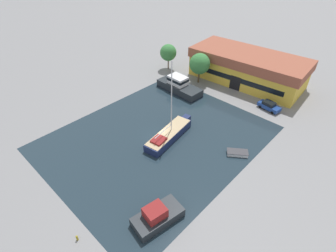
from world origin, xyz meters
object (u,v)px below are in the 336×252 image
quay_tree_by_water (168,53)px  small_dinghy (237,153)px  sailboat_moored (169,134)px  warehouse_building (247,67)px  motor_cruiser (179,86)px  cabin_boat (157,216)px  quay_tree_near_building (200,64)px  parked_car (269,106)px

quay_tree_by_water → small_dinghy: quay_tree_by_water is taller
quay_tree_by_water → sailboat_moored: (18.80, -19.58, -3.38)m
warehouse_building → quay_tree_by_water: bearing=-161.1°
motor_cruiser → cabin_boat: 31.73m
warehouse_building → quay_tree_by_water: 18.87m
sailboat_moored → quay_tree_by_water: bearing=125.2°
warehouse_building → cabin_boat: bearing=-78.5°
quay_tree_near_building → sailboat_moored: sailboat_moored is taller
warehouse_building → parked_car: bearing=-42.4°
small_dinghy → motor_cruiser: bearing=30.1°
quay_tree_near_building → sailboat_moored: (8.83, -19.05, -3.70)m
sailboat_moored → small_dinghy: 11.31m
quay_tree_by_water → motor_cruiser: 11.84m
cabin_boat → sailboat_moored: bearing=138.0°
quay_tree_by_water → small_dinghy: 33.17m
small_dinghy → cabin_boat: size_ratio=0.53×
warehouse_building → quay_tree_by_water: (-17.33, -7.43, 0.86)m
motor_cruiser → small_dinghy: bearing=-111.5°
quay_tree_near_building → parked_car: (16.84, 0.53, -3.67)m
quay_tree_near_building → cabin_boat: size_ratio=1.04×
parked_car → motor_cruiser: size_ratio=0.43×
warehouse_building → small_dinghy: (11.89, -22.64, -3.00)m
warehouse_building → sailboat_moored: sailboat_moored is taller
warehouse_building → sailboat_moored: size_ratio=1.91×
quay_tree_near_building → warehouse_building: bearing=47.2°
warehouse_building → quay_tree_near_building: 10.90m
sailboat_moored → motor_cruiser: sailboat_moored is taller
warehouse_building → small_dinghy: bearing=-66.6°
warehouse_building → parked_car: (9.48, -7.42, -2.50)m
warehouse_building → quay_tree_near_building: size_ratio=3.81×
cabin_boat → motor_cruiser: bearing=136.9°
warehouse_building → cabin_boat: 40.97m
warehouse_building → sailboat_moored: bearing=-91.2°
parked_car → sailboat_moored: (-8.01, -19.58, -0.02)m
parked_car → motor_cruiser: (-17.43, -6.58, 0.39)m
motor_cruiser → quay_tree_near_building: bearing=-3.5°
parked_car → cabin_boat: bearing=10.7°
parked_car → sailboat_moored: size_ratio=0.33×
quay_tree_near_building → parked_car: bearing=1.8°
sailboat_moored → cabin_boat: size_ratio=2.07×
quay_tree_by_water → cabin_boat: 42.90m
parked_car → small_dinghy: parked_car is taller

